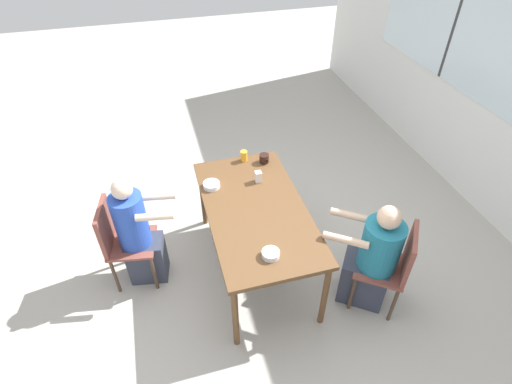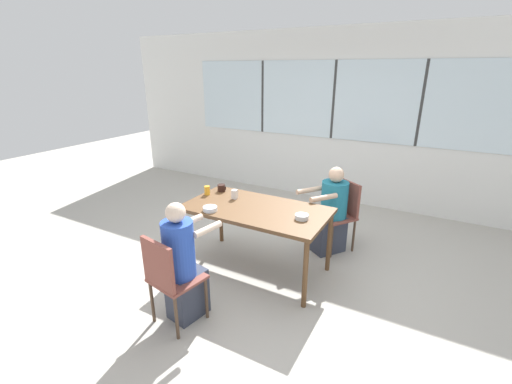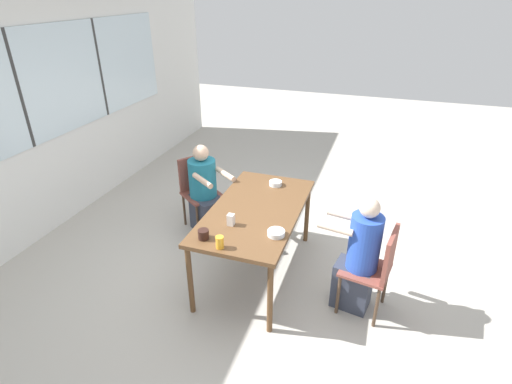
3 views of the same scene
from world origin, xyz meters
name	(u,v)px [view 1 (image 1 of 3)]	position (x,y,z in m)	size (l,w,h in m)	color
ground_plane	(256,266)	(0.00, 0.00, 0.00)	(16.00, 16.00, 0.00)	#B2ADA3
dining_table	(256,214)	(0.00, 0.00, 0.69)	(1.56, 0.84, 0.76)	brown
chair_for_woman_green_shirt	(394,263)	(0.69, 0.97, 0.52)	(0.56, 0.56, 0.87)	brown
chair_for_man_blue_shirt	(120,237)	(-0.21, -1.17, 0.52)	(0.46, 0.46, 0.87)	brown
person_woman_green_shirt	(372,261)	(0.59, 0.83, 0.48)	(0.59, 0.66, 1.08)	#333847
person_man_blue_shirt	(139,236)	(-0.18, -1.01, 0.52)	(0.36, 0.54, 1.14)	#333847
coffee_mug	(264,159)	(-0.62, 0.26, 0.80)	(0.10, 0.09, 0.09)	black
juice_glass	(244,156)	(-0.71, 0.07, 0.81)	(0.07, 0.07, 0.11)	gold
milk_carton_small	(258,177)	(-0.35, 0.12, 0.81)	(0.06, 0.06, 0.11)	silver
bowl_white_shallow	(271,254)	(0.54, -0.04, 0.78)	(0.14, 0.14, 0.05)	silver
bowl_cereal	(212,185)	(-0.38, -0.31, 0.78)	(0.15, 0.15, 0.05)	silver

